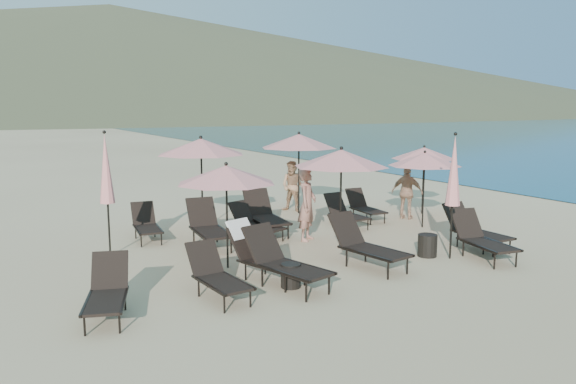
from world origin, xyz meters
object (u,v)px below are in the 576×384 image
lounger_1 (284,261)px  lounger_2 (261,253)px  umbrella_open_1 (341,158)px  lounger_11 (364,206)px  umbrella_open_5 (424,153)px  beachgoer_c (407,192)px  side_table_0 (291,276)px  lounger_5 (482,238)px  umbrella_open_4 (299,141)px  umbrella_closed_0 (454,171)px  beachgoer_a (307,205)px  side_table_1 (427,245)px  lounger_12 (107,291)px  lounger_9 (265,214)px  lounger_8 (255,222)px  umbrella_open_0 (226,175)px  lounger_6 (146,224)px  lounger_3 (366,244)px  umbrella_closed_1 (106,169)px  umbrella_open_2 (425,159)px  lounger_0 (217,275)px  lounger_7 (208,226)px  umbrella_open_3 (201,147)px  beachgoer_b (293,186)px  lounger_4 (475,229)px  lounger_10 (345,212)px

lounger_1 → lounger_2: (-0.15, 0.63, 0.02)m
lounger_1 → umbrella_open_1: bearing=22.3°
lounger_11 → umbrella_open_5: 2.56m
umbrella_open_5 → beachgoer_c: 1.47m
side_table_0 → beachgoer_c: size_ratio=0.28×
lounger_5 → beachgoer_c: beachgoer_c is taller
umbrella_open_4 → umbrella_closed_0: 6.09m
lounger_2 → beachgoer_a: bearing=25.4°
umbrella_open_4 → side_table_1: bearing=-90.7°
lounger_12 → umbrella_open_5: bearing=39.2°
umbrella_open_4 → lounger_9: bearing=-138.4°
lounger_8 → lounger_12: bearing=-159.6°
umbrella_open_0 → umbrella_open_5: (7.50, 2.41, -0.07)m
umbrella_open_4 → beachgoer_c: (2.31, -2.31, -1.44)m
beachgoer_c → lounger_6: bearing=45.9°
lounger_3 → umbrella_closed_1: 5.79m
umbrella_open_2 → beachgoer_a: size_ratio=1.18×
umbrella_open_4 → umbrella_open_5: umbrella_open_4 is taller
lounger_5 → lounger_12: lounger_5 is taller
umbrella_closed_0 → umbrella_closed_1: umbrella_closed_1 is taller
lounger_0 → lounger_7: bearing=66.3°
lounger_3 → umbrella_closed_1: (-4.39, 3.48, 1.44)m
umbrella_open_3 → side_table_1: bearing=-56.1°
lounger_12 → beachgoer_b: (6.97, 6.26, 0.37)m
lounger_9 → lounger_2: bearing=-111.4°
lounger_4 → lounger_10: bearing=110.8°
lounger_5 → beachgoer_b: 6.82m
lounger_10 → lounger_5: bearing=-82.0°
lounger_2 → lounger_3: 2.26m
umbrella_open_4 → umbrella_closed_1: 6.55m
lounger_1 → beachgoer_a: bearing=37.9°
lounger_2 → lounger_12: (-2.98, -0.54, -0.10)m
lounger_6 → lounger_10: lounger_6 is taller
umbrella_closed_0 → umbrella_open_4: bearing=92.3°
lounger_10 → side_table_0: bearing=-137.1°
lounger_12 → lounger_11: bearing=44.7°
beachgoer_c → umbrella_open_5: bearing=-103.8°
umbrella_open_3 → side_table_1: size_ratio=5.11×
lounger_3 → umbrella_closed_0: bearing=-19.9°
lounger_8 → umbrella_closed_0: umbrella_closed_0 is taller
lounger_1 → umbrella_open_3: size_ratio=0.77×
lounger_1 → beachgoer_b: (3.84, 6.35, 0.30)m
side_table_0 → umbrella_closed_1: bearing=122.1°
lounger_4 → lounger_11: 3.87m
lounger_0 → lounger_3: bearing=-0.8°
lounger_1 → umbrella_open_5: 8.26m
lounger_9 → umbrella_open_2: size_ratio=0.91×
beachgoer_a → umbrella_closed_0: bearing=-98.4°
lounger_0 → umbrella_open_4: (5.13, 5.93, 1.81)m
lounger_12 → side_table_1: lounger_12 is taller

